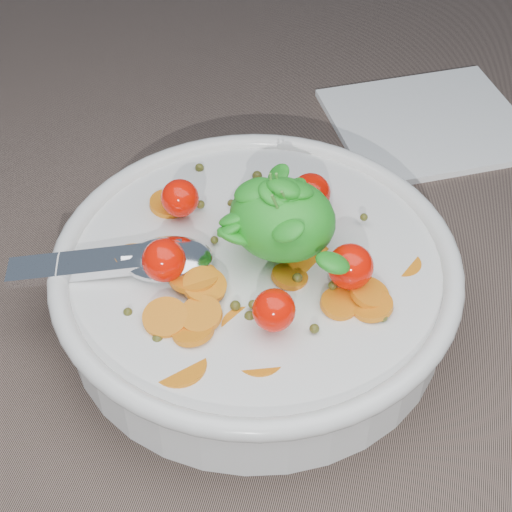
# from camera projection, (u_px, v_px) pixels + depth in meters

# --- Properties ---
(ground) EXTENTS (6.00, 6.00, 0.00)m
(ground) POSITION_uv_depth(u_px,v_px,m) (291.00, 311.00, 0.55)
(ground) COLOR #6F5B4F
(ground) RESTS_ON ground
(bowl) EXTENTS (0.29, 0.27, 0.12)m
(bowl) POSITION_uv_depth(u_px,v_px,m) (256.00, 279.00, 0.53)
(bowl) COLOR white
(bowl) RESTS_ON ground
(napkin) EXTENTS (0.22, 0.21, 0.01)m
(napkin) POSITION_uv_depth(u_px,v_px,m) (428.00, 123.00, 0.71)
(napkin) COLOR white
(napkin) RESTS_ON ground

